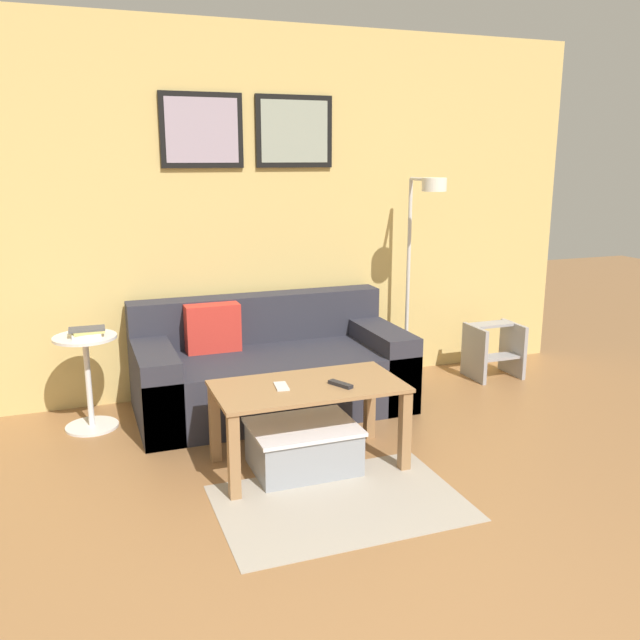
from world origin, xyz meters
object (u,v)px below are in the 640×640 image
couch (270,370)px  remote_control (340,384)px  coffee_table (308,400)px  side_table (88,373)px  storage_bin (303,446)px  floor_lamp (420,258)px  cell_phone (281,386)px  book_stack (87,332)px  step_stool (494,349)px

couch → remote_control: bearing=-84.2°
coffee_table → side_table: size_ratio=1.71×
storage_bin → floor_lamp: size_ratio=0.37×
cell_phone → remote_control: bearing=-10.3°
book_stack → couch: bearing=-1.4°
coffee_table → storage_bin: coffee_table is taller
couch → floor_lamp: floor_lamp is taller
couch → step_stool: bearing=1.0°
couch → cell_phone: couch is taller
floor_lamp → remote_control: bearing=-134.2°
floor_lamp → cell_phone: size_ratio=10.93×
storage_bin → remote_control: (0.20, -0.05, 0.35)m
storage_bin → side_table: side_table is taller
coffee_table → storage_bin: size_ratio=1.78×
coffee_table → cell_phone: cell_phone is taller
coffee_table → remote_control: remote_control is taller
side_table → book_stack: bearing=-42.8°
storage_bin → cell_phone: (-0.11, 0.05, 0.35)m
side_table → step_stool: side_table is taller
remote_control → step_stool: bearing=5.7°
floor_lamp → book_stack: bearing=-179.3°
couch → side_table: size_ratio=2.99×
storage_bin → book_stack: bearing=136.6°
side_table → coffee_table: bearing=-41.4°
storage_bin → side_table: bearing=136.6°
step_stool → remote_control: bearing=-148.4°
book_stack → step_stool: bearing=0.0°
couch → cell_phone: size_ratio=12.79×
storage_bin → remote_control: remote_control is taller
coffee_table → remote_control: bearing=-27.7°
side_table → step_stool: size_ratio=1.44×
remote_control → cell_phone: bearing=136.6°
floor_lamp → cell_phone: bearing=-144.0°
storage_bin → step_stool: size_ratio=1.38×
coffee_table → book_stack: size_ratio=4.75×
cell_phone → step_stool: (2.01, 0.95, -0.25)m
coffee_table → cell_phone: 0.18m
couch → book_stack: size_ratio=8.33×
floor_lamp → step_stool: (0.66, -0.03, -0.74)m
side_table → step_stool: (2.97, -0.01, -0.14)m
coffee_table → floor_lamp: bearing=39.6°
couch → remote_control: size_ratio=11.94×
storage_bin → floor_lamp: floor_lamp is taller
remote_control → floor_lamp: bearing=19.9°
coffee_table → side_table: side_table is taller
couch → side_table: bearing=177.9°
coffee_table → floor_lamp: (1.20, 0.99, 0.58)m
coffee_table → floor_lamp: 1.66m
side_table → step_stool: 2.97m
book_stack → cell_phone: size_ratio=1.54×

